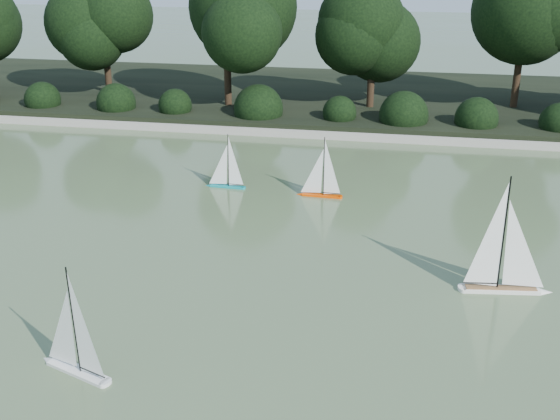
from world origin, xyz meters
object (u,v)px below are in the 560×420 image
(sailboat_white_a, at_px, (71,354))
(sailboat_teal, at_px, (224,178))
(sailboat_orange, at_px, (318,186))
(sailboat_white_b, at_px, (510,273))

(sailboat_white_a, xyz_separation_m, sailboat_teal, (0.13, 6.65, -0.05))
(sailboat_white_a, distance_m, sailboat_teal, 6.66)
(sailboat_orange, relative_size, sailboat_teal, 1.08)
(sailboat_orange, distance_m, sailboat_teal, 1.99)
(sailboat_teal, bearing_deg, sailboat_white_a, -91.14)
(sailboat_white_a, relative_size, sailboat_teal, 1.27)
(sailboat_white_b, height_order, sailboat_orange, sailboat_white_b)
(sailboat_white_a, distance_m, sailboat_white_b, 6.18)
(sailboat_white_a, bearing_deg, sailboat_orange, 71.96)
(sailboat_white_a, relative_size, sailboat_orange, 1.18)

